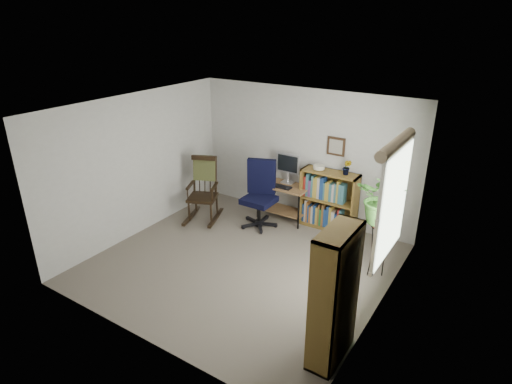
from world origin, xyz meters
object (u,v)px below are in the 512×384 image
Objects in this scene: office_chair at (259,195)px; tall_bookshelf at (334,297)px; low_bookshelf at (329,200)px; rocking_chair at (202,189)px; desk at (283,202)px.

office_chair is 0.76× the size of tall_bookshelf.
low_bookshelf is at bearing 114.70° from tall_bookshelf.
rocking_chair is at bearing -155.43° from low_bookshelf.
rocking_chair is 2.28m from low_bookshelf.
low_bookshelf is (0.84, 0.12, 0.19)m from desk.
office_chair reaches higher than desk.
desk is at bearing 10.09° from rocking_chair.
rocking_chair is 1.13× the size of low_bookshelf.
rocking_chair is at bearing 150.55° from tall_bookshelf.
rocking_chair is at bearing 175.99° from office_chair.
tall_bookshelf is (3.39, -1.92, 0.20)m from rocking_chair.
tall_bookshelf is at bearing -51.88° from desk.
desk is 0.61m from office_chair.
low_bookshelf is (1.05, 0.63, -0.08)m from office_chair.
tall_bookshelf is (1.32, -2.86, 0.27)m from low_bookshelf.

